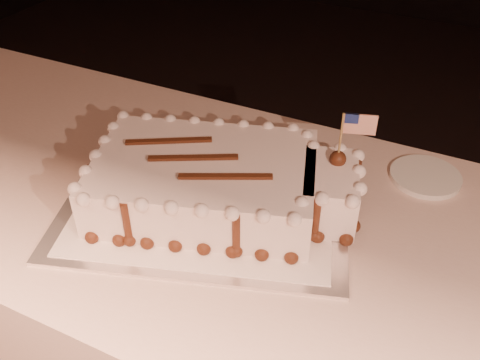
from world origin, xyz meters
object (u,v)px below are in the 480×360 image
at_px(banquet_table, 246,328).
at_px(sheet_cake, 220,182).
at_px(cake_board, 206,203).
at_px(side_plate, 425,176).

xyz_separation_m(banquet_table, sheet_cake, (-0.06, -0.00, 0.44)).
bearing_deg(cake_board, banquet_table, -10.09).
relative_size(cake_board, side_plate, 3.75).
bearing_deg(side_plate, sheet_cake, -142.15).
distance_m(cake_board, sheet_cake, 0.07).
xyz_separation_m(cake_board, side_plate, (0.40, 0.30, 0.00)).
xyz_separation_m(banquet_table, side_plate, (0.31, 0.28, 0.38)).
distance_m(banquet_table, cake_board, 0.39).
height_order(banquet_table, cake_board, cake_board).
distance_m(sheet_cake, side_plate, 0.47).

